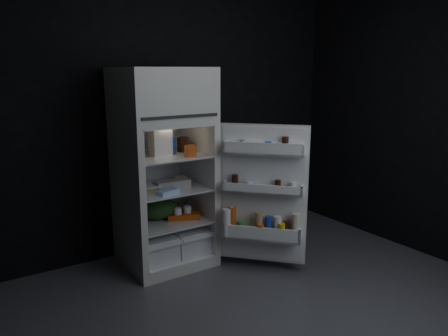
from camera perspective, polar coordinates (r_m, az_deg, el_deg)
floor at (r=3.35m, az=6.13°, el=-19.09°), size 4.00×3.40×0.00m
wall_back at (r=4.30m, az=-8.13°, el=7.16°), size 4.00×0.00×2.70m
wall_right at (r=4.43m, az=27.05°, el=6.06°), size 0.00×3.40×2.70m
refrigerator at (r=3.94m, az=-8.06°, el=0.84°), size 0.76×0.71×1.78m
fridge_door at (r=3.80m, az=5.09°, el=-3.83°), size 0.63×0.66×1.22m
milk_jug at (r=3.86m, az=-8.36°, el=3.46°), size 0.18×0.18×0.24m
mayo_jar at (r=3.91m, az=-7.16°, el=2.87°), size 0.15×0.15×0.14m
jam_jar at (r=4.01m, az=-5.39°, el=3.10°), size 0.11×0.11×0.13m
amber_bottle at (r=3.82m, az=-12.01°, el=3.07°), size 0.10×0.10×0.22m
small_carton at (r=3.77m, az=-4.41°, el=2.25°), size 0.09×0.07×0.10m
egg_carton at (r=3.92m, az=-6.73°, el=-2.10°), size 0.32×0.14×0.07m
pie at (r=3.93m, az=-9.82°, el=-2.41°), size 0.29×0.29×0.04m
flat_package at (r=3.74m, az=-7.32°, el=-3.11°), size 0.20×0.13×0.04m
wrapped_pkg at (r=4.15m, az=-5.83°, el=-1.37°), size 0.11×0.10×0.05m
produce_bag at (r=4.04m, az=-8.54°, el=-5.23°), size 0.38×0.33×0.20m
yogurt_tray at (r=4.04m, az=-5.30°, el=-6.21°), size 0.33×0.26×0.05m
small_can_red at (r=4.18m, az=-6.52°, el=-5.27°), size 0.08×0.08×0.09m
small_can_silver at (r=4.25m, az=-4.85°, el=-4.95°), size 0.08×0.08×0.09m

